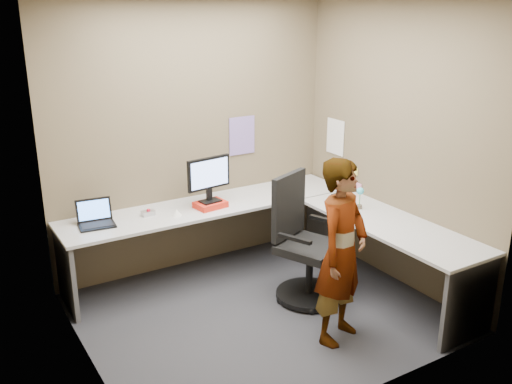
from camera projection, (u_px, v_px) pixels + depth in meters
ground at (262, 313)px, 5.08m from camera, size 3.00×3.00×0.00m
wall_back at (194, 137)px, 5.70m from camera, size 3.00×0.00×3.00m
wall_right at (397, 145)px, 5.39m from camera, size 0.00×2.70×2.70m
wall_left at (77, 198)px, 3.91m from camera, size 0.00×2.70×2.70m
desk at (280, 228)px, 5.42m from camera, size 2.98×2.58×0.73m
paper_ream at (210, 205)px, 5.54m from camera, size 0.32×0.25×0.06m
monitor at (209, 176)px, 5.47m from camera, size 0.46×0.16×0.44m
laptop at (96, 219)px, 5.11m from camera, size 0.34×0.29×0.22m
trackball_mouse at (148, 213)px, 5.34m from camera, size 0.12×0.08×0.07m
origami at (177, 213)px, 5.33m from camera, size 0.10×0.10×0.06m
stapler at (337, 196)px, 5.80m from camera, size 0.15×0.06×0.05m
flower at (360, 195)px, 5.47m from camera, size 0.07×0.07×0.22m
calendar_purple at (242, 136)px, 5.98m from camera, size 0.30×0.01×0.40m
calendar_white at (335, 137)px, 6.14m from camera, size 0.01×0.28×0.38m
sticky_note_a at (355, 171)px, 5.96m from camera, size 0.01×0.07×0.07m
sticky_note_b at (351, 182)px, 6.04m from camera, size 0.01×0.07×0.07m
sticky_note_c at (359, 187)px, 5.95m from camera, size 0.01×0.07×0.07m
sticky_note_d at (346, 171)px, 6.09m from camera, size 0.01×0.07×0.07m
office_chair at (303, 250)px, 5.22m from camera, size 0.67×0.67×1.15m
person at (342, 252)px, 4.48m from camera, size 0.65×0.55×1.52m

